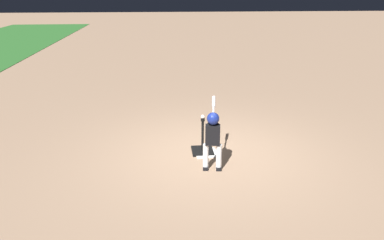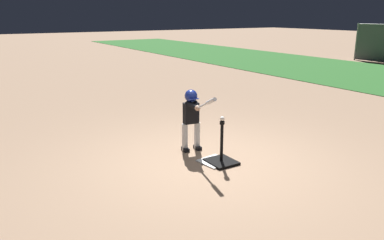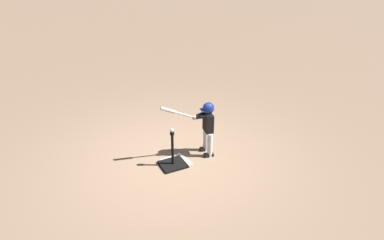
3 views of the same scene
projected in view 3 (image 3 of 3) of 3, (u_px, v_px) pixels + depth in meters
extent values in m
plane|color=#93755B|center=(173.00, 159.00, 6.99)|extent=(90.00, 90.00, 0.00)
cube|color=white|center=(176.00, 162.00, 6.89)|extent=(0.49, 0.49, 0.02)
cube|color=black|center=(173.00, 164.00, 6.80)|extent=(0.46, 0.41, 0.04)
cylinder|color=black|center=(173.00, 149.00, 6.66)|extent=(0.05, 0.05, 0.60)
cylinder|color=black|center=(172.00, 133.00, 6.51)|extent=(0.08, 0.08, 0.05)
cylinder|color=silver|center=(210.00, 145.00, 6.98)|extent=(0.11, 0.11, 0.48)
cube|color=black|center=(209.00, 155.00, 7.07)|extent=(0.19, 0.12, 0.06)
cylinder|color=silver|center=(206.00, 139.00, 7.18)|extent=(0.11, 0.11, 0.48)
cube|color=black|center=(205.00, 149.00, 7.27)|extent=(0.19, 0.12, 0.06)
cube|color=black|center=(208.00, 123.00, 6.89)|extent=(0.17, 0.27, 0.36)
sphere|color=tan|center=(208.00, 109.00, 6.76)|extent=(0.18, 0.18, 0.18)
sphere|color=navy|center=(208.00, 108.00, 6.76)|extent=(0.21, 0.21, 0.21)
cube|color=navy|center=(204.00, 110.00, 6.74)|extent=(0.13, 0.17, 0.01)
cylinder|color=black|center=(202.00, 117.00, 6.75)|extent=(0.29, 0.19, 0.10)
cylinder|color=black|center=(201.00, 115.00, 6.81)|extent=(0.29, 0.11, 0.10)
sphere|color=tan|center=(194.00, 117.00, 6.75)|extent=(0.09, 0.09, 0.09)
cylinder|color=silver|center=(179.00, 113.00, 6.61)|extent=(0.61, 0.12, 0.30)
cylinder|color=silver|center=(168.00, 110.00, 6.52)|extent=(0.28, 0.10, 0.17)
cylinder|color=black|center=(195.00, 118.00, 6.76)|extent=(0.04, 0.05, 0.05)
sphere|color=white|center=(172.00, 130.00, 6.48)|extent=(0.07, 0.07, 0.07)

